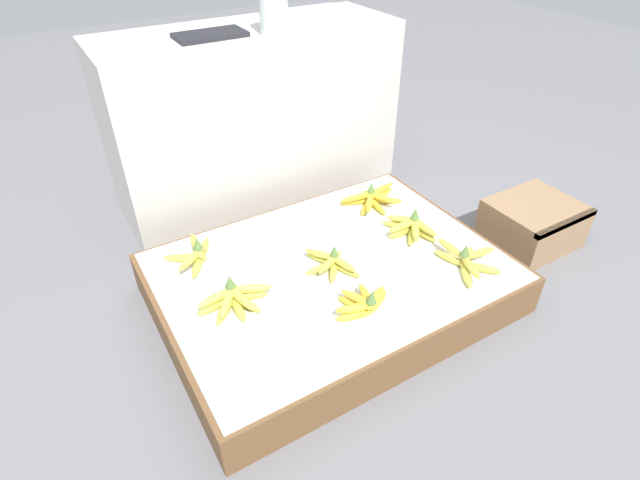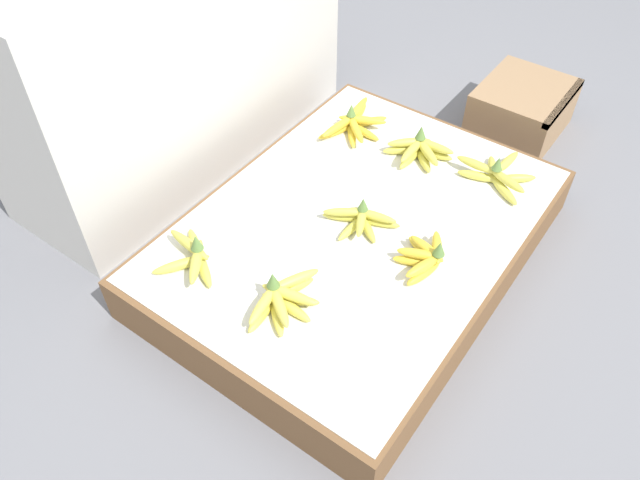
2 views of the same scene
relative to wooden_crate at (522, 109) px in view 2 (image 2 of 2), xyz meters
name	(u,v)px [view 2 (image 2 of 2)]	position (x,y,z in m)	size (l,w,h in m)	color
ground_plane	(356,258)	(-0.95, 0.14, -0.10)	(10.00, 10.00, 0.00)	slate
display_platform	(357,240)	(-0.95, 0.14, -0.01)	(1.24, 0.91, 0.16)	brown
back_vendor_table	(173,52)	(-0.85, 0.97, 0.31)	(1.30, 0.47, 0.81)	beige
wooden_crate	(522,109)	(0.00, 0.00, 0.00)	(0.36, 0.32, 0.19)	#997551
banana_bunch_front_midleft	(426,256)	(-0.99, -0.11, 0.10)	(0.23, 0.15, 0.10)	gold
banana_bunch_front_midright	(497,174)	(-0.54, -0.12, 0.10)	(0.22, 0.25, 0.10)	gold
banana_bunch_middle_left	(281,299)	(-1.34, 0.13, 0.10)	(0.26, 0.17, 0.11)	#DBCC4C
banana_bunch_middle_midleft	(361,219)	(-0.96, 0.12, 0.10)	(0.17, 0.23, 0.10)	gold
banana_bunch_middle_midright	(419,150)	(-0.58, 0.14, 0.10)	(0.17, 0.22, 0.11)	gold
banana_bunch_back_left	(193,256)	(-1.37, 0.42, 0.10)	(0.21, 0.23, 0.11)	gold
banana_bunch_back_midright	(354,123)	(-0.57, 0.41, 0.10)	(0.29, 0.19, 0.10)	gold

